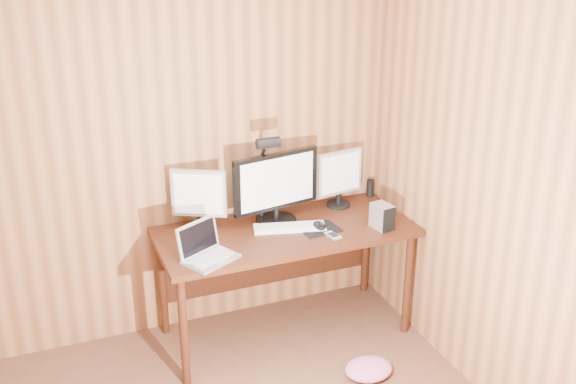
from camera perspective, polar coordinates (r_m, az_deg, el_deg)
room_shell at (r=2.36m, az=-6.87°, el=-11.26°), size 4.00×4.00×4.00m
desk at (r=4.33m, az=-0.60°, el=-4.25°), size 1.60×0.70×0.75m
monitor_center at (r=4.23m, az=-1.02°, el=0.45°), size 0.59×0.26×0.46m
monitor_left at (r=4.17m, az=-7.54°, el=-0.53°), size 0.32×0.19×0.39m
monitor_right at (r=4.50m, az=4.36°, el=1.26°), size 0.34×0.16×0.39m
laptop at (r=3.87m, az=-7.01°, el=-4.89°), size 0.37×0.34×0.21m
keyboard at (r=4.22m, az=0.13°, el=-3.00°), size 0.47×0.25×0.02m
mousepad at (r=4.22m, az=2.68°, el=-3.13°), size 0.26×0.22×0.00m
mouse at (r=4.21m, az=2.69°, el=-2.87°), size 0.08×0.12×0.04m
hard_drive at (r=4.25m, az=7.98°, el=-2.05°), size 0.12×0.16×0.16m
phone at (r=4.13m, az=3.83°, el=-3.69°), size 0.08×0.12×0.02m
speaker at (r=4.74m, az=6.96°, el=0.34°), size 0.05×0.05×0.12m
desk_lamp at (r=4.17m, az=-1.98°, el=2.24°), size 0.14×0.21×0.63m
fabric_pile at (r=4.20m, az=6.83°, el=-14.67°), size 0.35×0.32×0.09m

